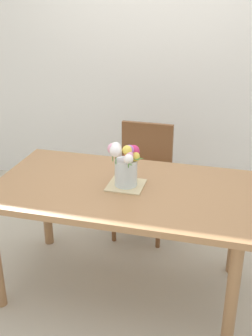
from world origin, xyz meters
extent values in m
plane|color=#B7AD99|center=(0.00, 0.00, 0.00)|extent=(12.00, 12.00, 0.00)
cube|color=silver|center=(0.00, 1.60, 1.40)|extent=(7.00, 0.10, 2.80)
cube|color=#9E7047|center=(0.00, 0.00, 0.75)|extent=(1.59, 0.90, 0.04)
cylinder|color=#9E7047|center=(0.71, -0.37, 0.36)|extent=(0.07, 0.07, 0.73)
cylinder|color=#9E7047|center=(-0.71, 0.37, 0.36)|extent=(0.07, 0.07, 0.73)
cylinder|color=#9E7047|center=(0.71, 0.37, 0.36)|extent=(0.07, 0.07, 0.73)
cube|color=brown|center=(-0.04, 0.71, 0.46)|extent=(0.42, 0.42, 0.04)
cylinder|color=brown|center=(0.14, 0.53, 0.22)|extent=(0.04, 0.04, 0.44)
cylinder|color=brown|center=(-0.22, 0.53, 0.22)|extent=(0.04, 0.04, 0.44)
cylinder|color=brown|center=(0.14, 0.89, 0.22)|extent=(0.04, 0.04, 0.44)
cylinder|color=brown|center=(-0.22, 0.89, 0.22)|extent=(0.04, 0.04, 0.44)
cube|color=brown|center=(-0.04, 0.90, 0.69)|extent=(0.42, 0.04, 0.42)
cube|color=#CCB789|center=(0.02, 0.01, 0.77)|extent=(0.22, 0.22, 0.01)
cylinder|color=silver|center=(0.02, 0.01, 0.86)|extent=(0.14, 0.14, 0.16)
sphere|color=#EA9EBC|center=(-0.06, 0.00, 1.01)|extent=(0.06, 0.06, 0.06)
cylinder|color=#478438|center=(-0.06, 0.00, 0.97)|extent=(0.01, 0.01, 0.08)
sphere|color=#B266C6|center=(0.04, 0.00, 1.02)|extent=(0.06, 0.06, 0.06)
cylinder|color=#478438|center=(0.04, 0.00, 0.97)|extent=(0.01, 0.01, 0.09)
sphere|color=#D12D66|center=(0.06, 0.05, 0.99)|extent=(0.08, 0.08, 0.08)
cylinder|color=#478438|center=(0.06, 0.05, 0.96)|extent=(0.01, 0.01, 0.06)
sphere|color=#EFD14C|center=(0.07, 0.03, 0.97)|extent=(0.06, 0.06, 0.06)
cylinder|color=#478438|center=(0.07, 0.03, 0.95)|extent=(0.01, 0.01, 0.04)
sphere|color=white|center=(0.06, -0.07, 0.98)|extent=(0.06, 0.06, 0.06)
cylinder|color=#478438|center=(0.06, -0.07, 0.96)|extent=(0.01, 0.01, 0.05)
sphere|color=#EFD14C|center=(0.04, -0.02, 1.02)|extent=(0.06, 0.06, 0.06)
cylinder|color=#478438|center=(0.04, -0.02, 0.98)|extent=(0.01, 0.01, 0.09)
sphere|color=#E55B4C|center=(0.04, -0.01, 0.98)|extent=(0.05, 0.05, 0.05)
cylinder|color=#478438|center=(0.04, -0.01, 0.96)|extent=(0.01, 0.01, 0.05)
sphere|color=white|center=(-0.04, 0.00, 1.02)|extent=(0.07, 0.07, 0.07)
cylinder|color=#478438|center=(-0.04, 0.00, 0.98)|extent=(0.01, 0.01, 0.09)
sphere|color=#EA9EBC|center=(0.06, -0.03, 1.00)|extent=(0.05, 0.05, 0.05)
cylinder|color=#478438|center=(0.06, -0.03, 0.96)|extent=(0.01, 0.01, 0.06)
sphere|color=white|center=(-0.03, -0.04, 1.02)|extent=(0.07, 0.07, 0.07)
cylinder|color=#478438|center=(-0.03, -0.04, 0.97)|extent=(0.01, 0.01, 0.08)
ellipsoid|color=#478438|center=(0.07, 0.03, 0.95)|extent=(0.07, 0.04, 0.03)
ellipsoid|color=#478438|center=(0.07, 0.01, 0.97)|extent=(0.07, 0.03, 0.03)
ellipsoid|color=#478438|center=(0.07, -0.08, 0.96)|extent=(0.05, 0.07, 0.04)
ellipsoid|color=#478438|center=(0.09, 0.02, 0.96)|extent=(0.07, 0.03, 0.01)
camera|label=1|loc=(0.63, -2.25, 1.92)|focal=45.19mm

